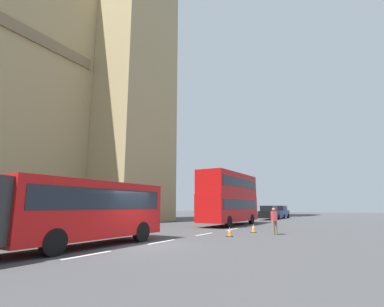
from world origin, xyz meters
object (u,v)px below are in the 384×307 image
(sedan_trailing, at_px, (280,212))
(sedan_lead, at_px, (269,213))
(double_decker_bus, at_px, (229,196))
(pedestrian_by_kerb, at_px, (274,220))
(traffic_cone_middle, at_px, (253,228))
(traffic_cone_west, at_px, (230,232))

(sedan_trailing, bearing_deg, sedan_lead, 179.28)
(double_decker_bus, distance_m, pedestrian_by_kerb, 9.35)
(traffic_cone_middle, height_order, pedestrian_by_kerb, pedestrian_by_kerb)
(traffic_cone_middle, bearing_deg, pedestrian_by_kerb, -119.41)
(sedan_lead, distance_m, pedestrian_by_kerb, 20.77)
(sedan_lead, height_order, traffic_cone_middle, sedan_lead)
(traffic_cone_west, height_order, traffic_cone_middle, same)
(traffic_cone_middle, relative_size, pedestrian_by_kerb, 0.34)
(traffic_cone_middle, distance_m, pedestrian_by_kerb, 2.06)
(traffic_cone_middle, bearing_deg, sedan_lead, 12.24)
(sedan_lead, xyz_separation_m, sedan_trailing, (5.70, -0.07, 0.00))
(sedan_trailing, bearing_deg, double_decker_bus, 179.19)
(pedestrian_by_kerb, bearing_deg, traffic_cone_west, 139.25)
(sedan_trailing, bearing_deg, traffic_cone_middle, -170.69)
(double_decker_bus, relative_size, traffic_cone_middle, 15.79)
(sedan_trailing, xyz_separation_m, traffic_cone_middle, (-24.67, -4.04, -0.63))
(sedan_lead, relative_size, traffic_cone_middle, 7.59)
(sedan_lead, height_order, traffic_cone_west, sedan_lead)
(traffic_cone_middle, bearing_deg, double_decker_bus, 35.85)
(traffic_cone_west, relative_size, pedestrian_by_kerb, 0.34)
(double_decker_bus, xyz_separation_m, sedan_lead, (13.00, -0.19, -1.79))
(sedan_lead, bearing_deg, pedestrian_by_kerb, -163.70)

